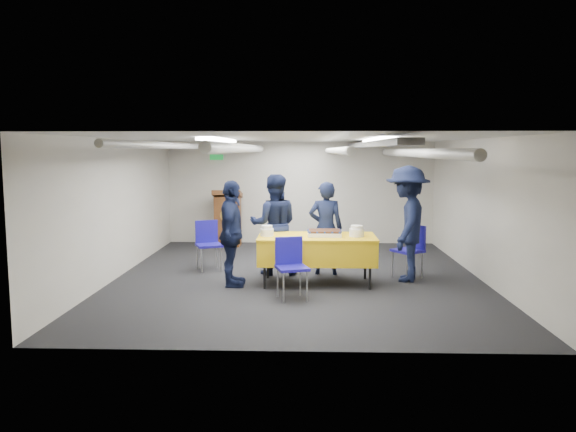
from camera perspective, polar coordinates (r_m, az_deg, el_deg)
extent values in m
plane|color=black|center=(9.44, 1.00, -6.20)|extent=(7.00, 7.00, 0.00)
cube|color=beige|center=(12.73, 1.27, 2.38)|extent=(6.00, 0.02, 2.30)
cube|color=beige|center=(9.77, -16.80, 0.79)|extent=(0.02, 7.00, 2.30)
cube|color=beige|center=(9.68, 19.01, 0.65)|extent=(0.02, 7.00, 2.30)
cube|color=silver|center=(9.21, 1.03, 7.83)|extent=(6.00, 7.00, 0.02)
cylinder|color=silver|center=(9.45, -11.28, 7.01)|extent=(0.10, 6.90, 0.10)
cylinder|color=silver|center=(9.26, -4.59, 6.88)|extent=(0.14, 6.90, 0.14)
cylinder|color=silver|center=(9.21, 4.78, 6.63)|extent=(0.10, 6.90, 0.10)
cylinder|color=silver|center=(9.37, 12.80, 6.24)|extent=(0.14, 6.90, 0.14)
cube|color=gray|center=(9.26, 8.53, 7.19)|extent=(0.28, 6.90, 0.08)
cube|color=white|center=(9.32, -7.06, 7.64)|extent=(0.25, 2.60, 0.04)
cube|color=white|center=(9.28, 9.16, 7.61)|extent=(0.25, 2.60, 0.04)
cube|color=#0C591E|center=(12.84, -7.27, 5.94)|extent=(0.30, 0.04, 0.12)
cylinder|color=black|center=(8.62, -2.40, -6.23)|extent=(0.04, 0.04, 0.36)
cylinder|color=black|center=(8.65, 8.32, -6.25)|extent=(0.04, 0.04, 0.36)
cylinder|color=black|center=(9.32, -2.07, -5.25)|extent=(0.04, 0.04, 0.36)
cylinder|color=black|center=(9.34, 7.84, -5.27)|extent=(0.04, 0.04, 0.36)
cube|color=gold|center=(8.88, 2.94, -3.45)|extent=(1.82, 0.93, 0.39)
cube|color=gold|center=(8.84, 2.95, -2.11)|extent=(1.84, 0.95, 0.03)
cube|color=white|center=(8.84, 3.71, -1.81)|extent=(0.52, 0.42, 0.06)
cube|color=black|center=(8.84, 3.72, -1.53)|extent=(0.50, 0.40, 0.03)
sphere|color=navy|center=(8.65, 2.23, -1.70)|extent=(0.04, 0.04, 0.04)
sphere|color=navy|center=(9.02, 2.22, -1.36)|extent=(0.04, 0.04, 0.04)
sphere|color=navy|center=(8.65, 2.99, -1.71)|extent=(0.04, 0.04, 0.04)
sphere|color=navy|center=(9.02, 2.95, -1.36)|extent=(0.04, 0.04, 0.04)
sphere|color=navy|center=(8.65, 3.75, -1.71)|extent=(0.04, 0.04, 0.04)
sphere|color=navy|center=(9.02, 3.68, -1.36)|extent=(0.04, 0.04, 0.04)
sphere|color=navy|center=(8.66, 4.51, -1.71)|extent=(0.04, 0.04, 0.04)
sphere|color=navy|center=(9.03, 4.41, -1.36)|extent=(0.04, 0.04, 0.04)
sphere|color=navy|center=(8.66, 5.27, -1.71)|extent=(0.04, 0.04, 0.04)
sphere|color=navy|center=(9.03, 5.14, -1.36)|extent=(0.04, 0.04, 0.04)
sphere|color=navy|center=(8.74, 2.09, -1.61)|extent=(0.04, 0.04, 0.04)
sphere|color=navy|center=(8.76, 5.37, -1.62)|extent=(0.04, 0.04, 0.04)
sphere|color=navy|center=(8.83, 2.09, -1.53)|extent=(0.04, 0.04, 0.04)
sphere|color=navy|center=(8.85, 5.34, -1.54)|extent=(0.04, 0.04, 0.04)
sphere|color=navy|center=(8.93, 2.09, -1.44)|extent=(0.04, 0.04, 0.04)
sphere|color=navy|center=(8.94, 5.30, -1.45)|extent=(0.04, 0.04, 0.04)
cylinder|color=white|center=(8.80, -2.15, -1.67)|extent=(0.21, 0.21, 0.12)
cylinder|color=white|center=(8.79, -2.16, -1.13)|extent=(0.17, 0.17, 0.05)
cylinder|color=white|center=(8.81, 6.99, -1.68)|extent=(0.23, 0.23, 0.12)
cylinder|color=white|center=(8.80, 7.00, -1.12)|extent=(0.19, 0.19, 0.05)
cube|color=brown|center=(12.48, -6.13, -0.51)|extent=(0.55, 0.45, 1.10)
cube|color=brown|center=(12.39, -6.18, 2.23)|extent=(0.62, 0.53, 0.21)
cylinder|color=gold|center=(12.23, -6.29, 0.05)|extent=(0.28, 0.02, 0.28)
cylinder|color=gray|center=(7.82, -0.46, -7.31)|extent=(0.02, 0.02, 0.43)
cylinder|color=gray|center=(7.91, 1.95, -7.15)|extent=(0.02, 0.02, 0.43)
cylinder|color=gray|center=(8.14, -1.06, -6.74)|extent=(0.02, 0.02, 0.43)
cylinder|color=gray|center=(8.23, 1.26, -6.60)|extent=(0.02, 0.02, 0.43)
cube|color=#19118B|center=(7.97, 0.43, -5.31)|extent=(0.52, 0.52, 0.04)
cube|color=#19118B|center=(8.11, 0.07, -3.52)|extent=(0.39, 0.15, 0.40)
cylinder|color=gray|center=(9.59, 10.59, -4.81)|extent=(0.02, 0.02, 0.43)
cylinder|color=gray|center=(9.34, 11.99, -5.14)|extent=(0.02, 0.02, 0.43)
cylinder|color=gray|center=(9.81, 12.06, -4.57)|extent=(0.02, 0.02, 0.43)
cylinder|color=gray|center=(9.58, 13.47, -4.89)|extent=(0.02, 0.02, 0.43)
cube|color=#19118B|center=(9.53, 12.06, -3.47)|extent=(0.58, 0.58, 0.04)
cube|color=#19118B|center=(9.63, 12.91, -2.06)|extent=(0.25, 0.36, 0.40)
cylinder|color=gray|center=(9.80, -8.76, -4.52)|extent=(0.02, 0.02, 0.43)
cylinder|color=gray|center=(9.87, -6.82, -4.40)|extent=(0.02, 0.02, 0.43)
cylinder|color=gray|center=(10.13, -9.15, -4.16)|extent=(0.02, 0.02, 0.43)
cylinder|color=gray|center=(10.20, -7.28, -4.05)|extent=(0.02, 0.02, 0.43)
cube|color=#19118B|center=(9.96, -8.03, -2.95)|extent=(0.55, 0.55, 0.04)
cube|color=#19118B|center=(10.10, -8.28, -1.55)|extent=(0.39, 0.19, 0.40)
imported|color=black|center=(9.54, 3.85, -1.24)|extent=(0.59, 0.40, 1.59)
imported|color=black|center=(9.52, -1.44, -0.87)|extent=(0.86, 0.68, 1.71)
imported|color=black|center=(8.72, -5.76, -1.80)|extent=(0.41, 0.97, 1.65)
imported|color=black|center=(9.24, 12.00, -0.76)|extent=(1.00, 1.35, 1.87)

